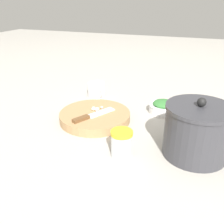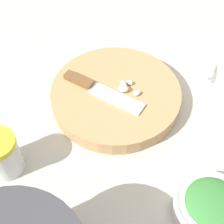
{
  "view_description": "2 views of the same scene",
  "coord_description": "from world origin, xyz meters",
  "px_view_note": "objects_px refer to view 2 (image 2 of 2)",
  "views": [
    {
      "loc": [
        0.87,
        0.31,
        0.48
      ],
      "look_at": [
        -0.0,
        -0.02,
        0.04
      ],
      "focal_mm": 40.0,
      "sensor_mm": 36.0,
      "label": 1
    },
    {
      "loc": [
        -0.0,
        0.39,
        0.55
      ],
      "look_at": [
        0.02,
        -0.0,
        0.06
      ],
      "focal_mm": 50.0,
      "sensor_mm": 36.0,
      "label": 2
    }
  ],
  "objects_px": {
    "chef_knife": "(96,89)",
    "coffee_mug": "(221,62)",
    "cutting_board": "(114,95)",
    "garlic_cloves": "(125,87)",
    "herb_bowl": "(208,206)"
  },
  "relations": [
    {
      "from": "cutting_board",
      "to": "chef_knife",
      "type": "relative_size",
      "value": 1.56
    },
    {
      "from": "garlic_cloves",
      "to": "coffee_mug",
      "type": "relative_size",
      "value": 0.53
    },
    {
      "from": "chef_knife",
      "to": "coffee_mug",
      "type": "bearing_deg",
      "value": 138.23
    },
    {
      "from": "cutting_board",
      "to": "chef_knife",
      "type": "bearing_deg",
      "value": 5.11
    },
    {
      "from": "cutting_board",
      "to": "chef_knife",
      "type": "height_order",
      "value": "chef_knife"
    },
    {
      "from": "cutting_board",
      "to": "coffee_mug",
      "type": "height_order",
      "value": "coffee_mug"
    },
    {
      "from": "chef_knife",
      "to": "garlic_cloves",
      "type": "height_order",
      "value": "garlic_cloves"
    },
    {
      "from": "cutting_board",
      "to": "chef_knife",
      "type": "distance_m",
      "value": 0.05
    },
    {
      "from": "cutting_board",
      "to": "herb_bowl",
      "type": "distance_m",
      "value": 0.31
    },
    {
      "from": "garlic_cloves",
      "to": "herb_bowl",
      "type": "xyz_separation_m",
      "value": [
        -0.15,
        0.26,
        -0.02
      ]
    },
    {
      "from": "cutting_board",
      "to": "garlic_cloves",
      "type": "xyz_separation_m",
      "value": [
        -0.02,
        -0.0,
        0.03
      ]
    },
    {
      "from": "chef_knife",
      "to": "coffee_mug",
      "type": "xyz_separation_m",
      "value": [
        -0.3,
        -0.11,
        -0.0
      ]
    },
    {
      "from": "chef_knife",
      "to": "cutting_board",
      "type": "bearing_deg",
      "value": 123.53
    },
    {
      "from": "chef_knife",
      "to": "herb_bowl",
      "type": "relative_size",
      "value": 1.45
    },
    {
      "from": "chef_knife",
      "to": "herb_bowl",
      "type": "xyz_separation_m",
      "value": [
        -0.22,
        0.25,
        -0.01
      ]
    }
  ]
}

